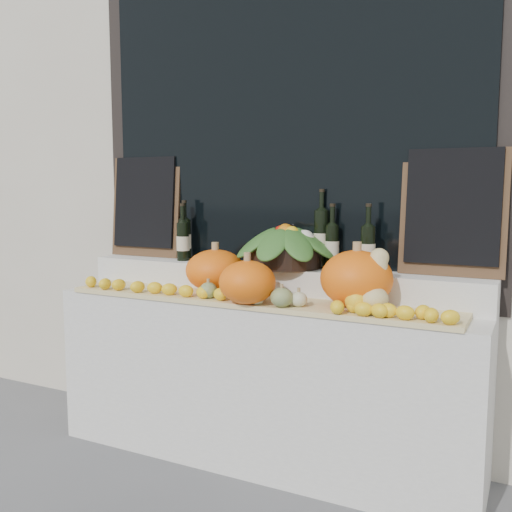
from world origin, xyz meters
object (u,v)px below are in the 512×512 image
pumpkin_left (215,270)px  pumpkin_right (356,279)px  produce_bowl (285,245)px  butternut_squash (375,285)px  wine_bottle_tall (321,238)px

pumpkin_left → pumpkin_right: (0.81, -0.06, 0.02)m
pumpkin_right → produce_bowl: 0.53m
butternut_squash → pumpkin_left: bearing=172.7°
pumpkin_left → produce_bowl: size_ratio=0.55×
butternut_squash → wine_bottle_tall: 0.55m
butternut_squash → wine_bottle_tall: wine_bottle_tall is taller
butternut_squash → produce_bowl: (-0.57, 0.27, 0.13)m
pumpkin_left → butternut_squash: 0.92m
pumpkin_left → wine_bottle_tall: wine_bottle_tall is taller
pumpkin_left → pumpkin_right: pumpkin_right is taller
pumpkin_right → wine_bottle_tall: wine_bottle_tall is taller
pumpkin_left → produce_bowl: bearing=24.3°
butternut_squash → produce_bowl: bearing=154.2°
produce_bowl → wine_bottle_tall: bearing=23.6°
pumpkin_left → butternut_squash: size_ratio=1.14×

